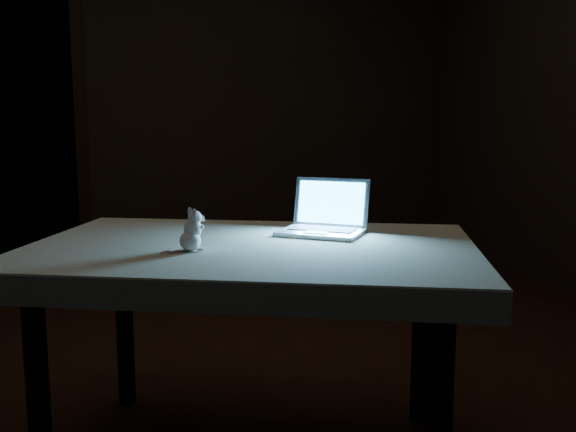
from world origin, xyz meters
name	(u,v)px	position (x,y,z in m)	size (l,w,h in m)	color
floor	(230,383)	(0.00, 0.00, 0.00)	(5.00, 5.00, 0.00)	black
back_wall	(165,86)	(0.00, 2.50, 1.30)	(4.50, 0.04, 2.60)	black
doorway	(7,118)	(-1.10, 2.50, 1.06)	(1.06, 0.36, 2.13)	black
table	(252,352)	(-0.03, -0.57, 0.34)	(1.26, 0.81, 0.67)	black
tablecloth	(221,255)	(-0.11, -0.51, 0.64)	(1.34, 0.89, 0.08)	#B8B299
laptop	(321,208)	(0.22, -0.47, 0.77)	(0.26, 0.23, 0.18)	#AFAFB3
plush_mouse	(190,230)	(-0.22, -0.62, 0.74)	(0.09, 0.09, 0.12)	white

